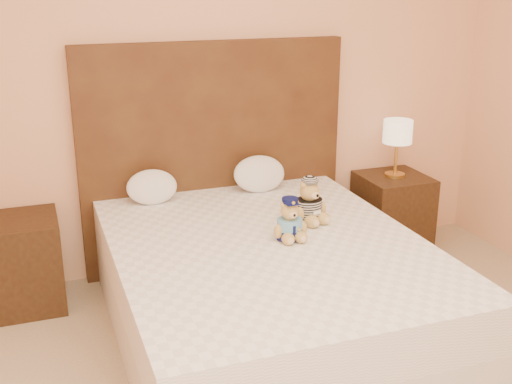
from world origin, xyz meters
TOP-DOWN VIEW (x-y plane):
  - bed at (0.00, 1.20)m, footprint 1.60×2.00m
  - headboard at (0.00, 2.21)m, footprint 1.75×0.08m
  - nightstand_left at (-1.25, 2.00)m, footprint 0.45×0.45m
  - nightstand_right at (1.25, 2.00)m, footprint 0.45×0.45m
  - lamp at (1.25, 2.00)m, footprint 0.20×0.20m
  - teddy_police at (0.12, 1.20)m, footprint 0.20×0.19m
  - teddy_prisoner at (0.32, 1.40)m, footprint 0.28×0.27m
  - pillow_left at (-0.45, 2.03)m, footprint 0.31×0.20m
  - pillow_right at (0.25, 2.03)m, footprint 0.35×0.22m

SIDE VIEW (x-z plane):
  - nightstand_left at x=-1.25m, z-range 0.00..0.55m
  - nightstand_right at x=1.25m, z-range 0.00..0.55m
  - bed at x=0.00m, z-range 0.00..0.55m
  - pillow_left at x=-0.45m, z-range 0.55..0.77m
  - teddy_police at x=0.12m, z-range 0.55..0.78m
  - pillow_right at x=0.25m, z-range 0.55..0.80m
  - teddy_prisoner at x=0.32m, z-range 0.55..0.80m
  - headboard at x=0.00m, z-range 0.00..1.50m
  - lamp at x=1.25m, z-range 0.65..1.05m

